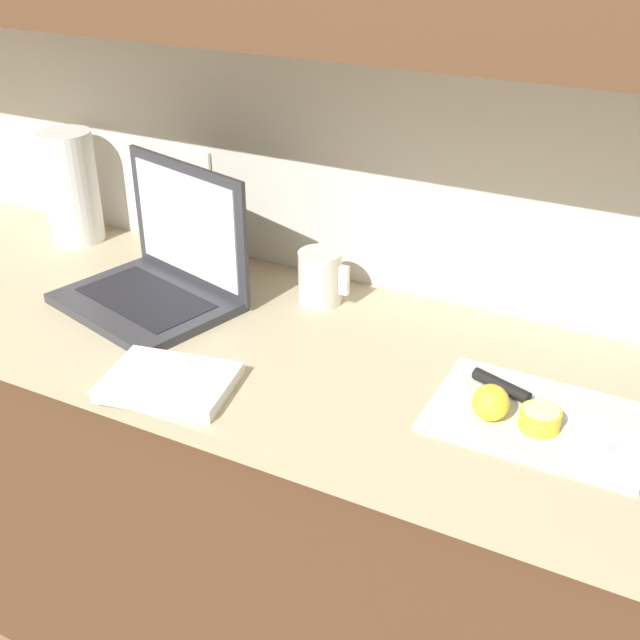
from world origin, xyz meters
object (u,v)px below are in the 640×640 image
at_px(measuring_cup, 320,277).
at_px(paper_towel_roll, 71,187).
at_px(laptop, 162,271).
at_px(cutting_board, 538,418).
at_px(lemon_whole_beside, 491,403).
at_px(lemon_half_cut, 540,419).
at_px(knife, 517,394).

height_order(measuring_cup, paper_towel_roll, paper_towel_roll).
bearing_deg(measuring_cup, laptop, -154.91).
bearing_deg(cutting_board, laptop, 175.03).
xyz_separation_m(lemon_whole_beside, measuring_cup, (-0.44, 0.25, 0.02)).
xyz_separation_m(lemon_half_cut, measuring_cup, (-0.52, 0.24, 0.03)).
relative_size(laptop, measuring_cup, 3.62).
height_order(cutting_board, knife, knife).
xyz_separation_m(lemon_half_cut, lemon_whole_beside, (-0.08, -0.01, 0.01)).
relative_size(cutting_board, paper_towel_roll, 1.31).
bearing_deg(knife, lemon_half_cut, -30.81).
xyz_separation_m(laptop, knife, (0.77, -0.04, -0.05)).
distance_m(cutting_board, lemon_whole_beside, 0.09).
bearing_deg(paper_towel_roll, laptop, -23.02).
bearing_deg(lemon_half_cut, cutting_board, 104.22).
relative_size(lemon_half_cut, lemon_whole_beside, 1.08).
relative_size(laptop, paper_towel_roll, 1.53).
relative_size(knife, measuring_cup, 2.33).
bearing_deg(laptop, measuring_cup, 40.55).
distance_m(measuring_cup, paper_towel_roll, 0.69).
bearing_deg(laptop, paper_towel_roll, 172.43).
relative_size(lemon_half_cut, measuring_cup, 0.58).
height_order(laptop, measuring_cup, laptop).
height_order(knife, measuring_cup, measuring_cup).
height_order(laptop, cutting_board, laptop).
height_order(lemon_whole_beside, measuring_cup, measuring_cup).
bearing_deg(lemon_whole_beside, laptop, 171.37).
height_order(cutting_board, lemon_whole_beside, lemon_whole_beside).
distance_m(laptop, paper_towel_roll, 0.42).
bearing_deg(lemon_whole_beside, measuring_cup, 150.28).
distance_m(knife, measuring_cup, 0.50).
height_order(cutting_board, lemon_half_cut, lemon_half_cut).
relative_size(measuring_cup, paper_towel_roll, 0.42).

